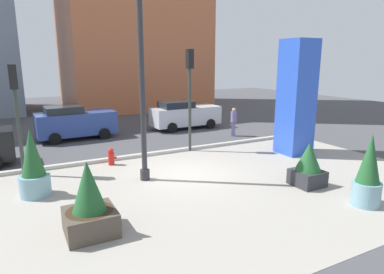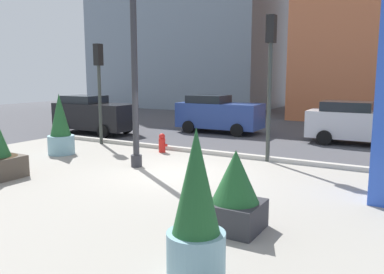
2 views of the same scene
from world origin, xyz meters
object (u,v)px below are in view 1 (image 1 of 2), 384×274
object	(u,v)px
traffic_light_far_side	(190,84)
traffic_light_corner	(16,102)
potted_plant_near_right	(308,165)
fire_hydrant	(111,157)
potted_plant_curbside	(33,167)
car_curb_east	(185,115)
lamp_post	(142,81)
pedestrian_by_curb	(234,120)
art_pillar_blue	(296,98)
potted_plant_by_pillar	(89,205)
car_intersection	(75,122)
potted_plant_near_left	(368,174)

from	to	relation	value
traffic_light_far_side	traffic_light_corner	bearing A→B (deg)	-178.17
potted_plant_near_right	fire_hydrant	world-z (taller)	potted_plant_near_right
potted_plant_curbside	car_curb_east	xyz separation A→B (m)	(9.48, 7.92, -0.07)
traffic_light_far_side	traffic_light_corner	distance (m)	7.47
lamp_post	potted_plant_near_right	distance (m)	6.64
potted_plant_curbside	car_curb_east	size ratio (longest dim) A/B	0.50
pedestrian_by_curb	fire_hydrant	bearing A→B (deg)	-163.77
art_pillar_blue	lamp_post	bearing A→B (deg)	-178.27
fire_hydrant	pedestrian_by_curb	world-z (taller)	pedestrian_by_curb
potted_plant_curbside	traffic_light_corner	xyz separation A→B (m)	(-0.28, 2.47, 1.88)
traffic_light_far_side	potted_plant_near_right	bearing A→B (deg)	-76.15
potted_plant_by_pillar	fire_hydrant	size ratio (longest dim) A/B	2.63
art_pillar_blue	car_intersection	bearing A→B (deg)	137.33
traffic_light_corner	pedestrian_by_curb	size ratio (longest dim) A/B	2.52
lamp_post	art_pillar_blue	size ratio (longest dim) A/B	1.41
lamp_post	potted_plant_near_right	xyz separation A→B (m)	(4.96, -3.28, -2.96)
fire_hydrant	traffic_light_far_side	bearing A→B (deg)	7.20
potted_plant_by_pillar	potted_plant_near_left	bearing A→B (deg)	-15.34
potted_plant_by_pillar	potted_plant_near_right	distance (m)	7.59
potted_plant_near_left	traffic_light_far_side	xyz separation A→B (m)	(-1.84, 8.29, 2.29)
potted_plant_near_right	car_curb_east	xyz separation A→B (m)	(0.78, 11.42, 0.17)
lamp_post	car_curb_east	world-z (taller)	lamp_post
potted_plant_curbside	potted_plant_by_pillar	bearing A→B (deg)	-71.97
car_curb_east	car_intersection	size ratio (longest dim) A/B	1.05
potted_plant_near_right	car_curb_east	bearing A→B (deg)	86.11
potted_plant_near_left	potted_plant_curbside	distance (m)	10.60
art_pillar_blue	potted_plant_by_pillar	world-z (taller)	art_pillar_blue
traffic_light_far_side	car_intersection	bearing A→B (deg)	130.14
fire_hydrant	traffic_light_corner	xyz separation A→B (m)	(-3.38, 0.28, 2.51)
potted_plant_near_left	fire_hydrant	distance (m)	9.79
art_pillar_blue	potted_plant_near_right	size ratio (longest dim) A/B	3.39
potted_plant_curbside	potted_plant_near_left	bearing A→B (deg)	-31.75
potted_plant_curbside	potted_plant_near_right	bearing A→B (deg)	-21.91
lamp_post	fire_hydrant	bearing A→B (deg)	104.88
potted_plant_near_right	car_intersection	xyz separation A→B (m)	(-6.12, 11.66, 0.22)
art_pillar_blue	potted_plant_by_pillar	bearing A→B (deg)	-161.67
potted_plant_curbside	traffic_light_corner	bearing A→B (deg)	96.52
lamp_post	pedestrian_by_curb	size ratio (longest dim) A/B	4.49
potted_plant_near_right	potted_plant_curbside	world-z (taller)	potted_plant_curbside
art_pillar_blue	potted_plant_near_right	xyz separation A→B (m)	(-2.72, -3.51, -1.93)
potted_plant_near_left	car_intersection	xyz separation A→B (m)	(-6.43, 13.74, -0.05)
art_pillar_blue	potted_plant_curbside	world-z (taller)	art_pillar_blue
potted_plant_near_left	art_pillar_blue	bearing A→B (deg)	66.67
fire_hydrant	traffic_light_corner	distance (m)	4.22
potted_plant_near_right	fire_hydrant	bearing A→B (deg)	134.51
lamp_post	car_intersection	world-z (taller)	lamp_post
lamp_post	car_intersection	size ratio (longest dim) A/B	1.74
fire_hydrant	traffic_light_far_side	world-z (taller)	traffic_light_far_side
potted_plant_near_right	traffic_light_far_side	world-z (taller)	traffic_light_far_side
car_intersection	fire_hydrant	bearing A→B (deg)	-85.01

